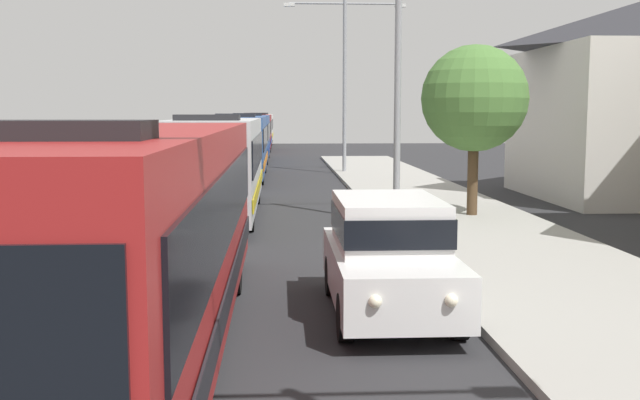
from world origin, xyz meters
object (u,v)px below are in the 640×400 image
at_px(bus_rear, 256,131).
at_px(roadside_tree, 475,99).
at_px(white_suv, 388,251).
at_px(streetlamp_mid, 398,41).
at_px(bus_middle, 240,144).
at_px(bus_second_in_line, 218,162).
at_px(bus_tail_end, 260,128).
at_px(bus_fourth_in_line, 250,136).
at_px(bus_lead, 134,232).
at_px(streetlamp_far, 345,68).

relative_size(bus_rear, roadside_tree, 2.03).
relative_size(white_suv, streetlamp_mid, 0.54).
xyz_separation_m(bus_middle, streetlamp_mid, (5.40, -15.35, 3.63)).
distance_m(bus_second_in_line, bus_tail_end, 53.27).
relative_size(bus_fourth_in_line, streetlamp_mid, 1.40).
distance_m(bus_rear, white_suv, 52.19).
bearing_deg(bus_fourth_in_line, roadside_tree, -74.20).
distance_m(bus_lead, bus_second_in_line, 13.77).
xyz_separation_m(bus_tail_end, roadside_tree, (7.84, -54.65, 1.98)).
distance_m(streetlamp_far, roadside_tree, 17.34).
xyz_separation_m(bus_second_in_line, roadside_tree, (7.84, -1.38, 1.98)).
distance_m(bus_tail_end, roadside_tree, 55.24).
bearing_deg(streetlamp_mid, bus_lead, -114.63).
height_order(bus_middle, streetlamp_mid, streetlamp_mid).
distance_m(bus_fourth_in_line, white_suv, 38.40).
bearing_deg(bus_tail_end, bus_middle, -90.00).
relative_size(streetlamp_mid, roadside_tree, 1.63).
xyz_separation_m(bus_lead, white_suv, (3.70, 1.87, -0.66)).
distance_m(white_suv, roadside_tree, 11.62).
height_order(bus_middle, bus_fourth_in_line, same).
xyz_separation_m(bus_second_in_line, streetlamp_mid, (5.40, -2.00, 3.63)).
height_order(bus_tail_end, streetlamp_mid, streetlamp_mid).
distance_m(bus_middle, white_suv, 25.54).
xyz_separation_m(white_suv, streetlamp_far, (1.70, 27.59, 4.56)).
height_order(bus_lead, bus_tail_end, same).
bearing_deg(streetlamp_mid, bus_second_in_line, 159.69).
bearing_deg(white_suv, bus_fourth_in_line, 95.53).
bearing_deg(bus_middle, roadside_tree, -61.99).
height_order(bus_rear, bus_tail_end, same).
bearing_deg(bus_second_in_line, streetlamp_far, 71.01).
bearing_deg(bus_middle, bus_lead, -90.00).
height_order(streetlamp_far, roadside_tree, streetlamp_far).
height_order(bus_middle, white_suv, bus_middle).
xyz_separation_m(streetlamp_far, roadside_tree, (2.44, -17.06, -1.92)).
xyz_separation_m(bus_middle, bus_tail_end, (0.00, 39.91, 0.00)).
height_order(bus_tail_end, white_suv, bus_tail_end).
distance_m(bus_lead, streetlamp_mid, 13.45).
xyz_separation_m(bus_lead, bus_middle, (-0.00, 27.13, -0.00)).
bearing_deg(roadside_tree, bus_second_in_line, 170.04).
bearing_deg(bus_rear, bus_fourth_in_line, -90.00).
relative_size(bus_fourth_in_line, bus_tail_end, 0.97).
height_order(bus_lead, streetlamp_mid, streetlamp_mid).
height_order(bus_lead, white_suv, bus_lead).
distance_m(bus_middle, roadside_tree, 16.80).
bearing_deg(bus_lead, bus_tail_end, 90.00).
relative_size(bus_middle, bus_tail_end, 0.94).
xyz_separation_m(bus_second_in_line, bus_fourth_in_line, (0.00, 26.31, 0.00)).
bearing_deg(bus_middle, bus_rear, 90.00).
bearing_deg(white_suv, bus_rear, 94.06).
xyz_separation_m(bus_tail_end, streetlamp_mid, (5.40, -55.27, 3.63)).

